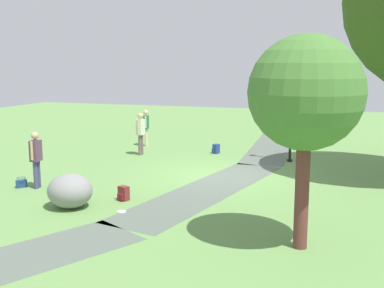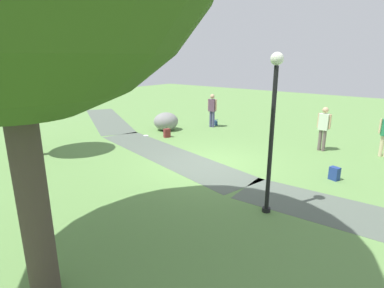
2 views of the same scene
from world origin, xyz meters
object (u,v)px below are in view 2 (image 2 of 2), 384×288
(woman_with_handbag, at_px, (212,108))
(backpack_by_boulder, at_px, (167,133))
(lamp_post, at_px, (273,119))
(frisbee_on_grass, at_px, (146,136))
(lawn_boulder, at_px, (166,121))
(handbag_on_grass, at_px, (216,123))
(passerby_on_path, at_px, (324,126))
(young_tree_near_path, at_px, (27,69))
(spare_backpack_on_lawn, at_px, (335,174))

(woman_with_handbag, height_order, backpack_by_boulder, woman_with_handbag)
(lamp_post, relative_size, backpack_by_boulder, 9.24)
(woman_with_handbag, distance_m, frisbee_on_grass, 3.89)
(backpack_by_boulder, bearing_deg, lawn_boulder, -45.23)
(handbag_on_grass, xyz_separation_m, frisbee_on_grass, (1.22, 4.02, -0.13))
(lawn_boulder, bearing_deg, woman_with_handbag, -124.41)
(passerby_on_path, relative_size, handbag_on_grass, 4.55)
(passerby_on_path, xyz_separation_m, frisbee_on_grass, (7.20, 2.72, -1.00))
(backpack_by_boulder, bearing_deg, lamp_post, 151.14)
(young_tree_near_path, relative_size, spare_backpack_on_lawn, 10.90)
(young_tree_near_path, height_order, woman_with_handbag, young_tree_near_path)
(lamp_post, xyz_separation_m, handbag_on_grass, (6.54, -7.34, -2.13))
(passerby_on_path, height_order, spare_backpack_on_lawn, passerby_on_path)
(backpack_by_boulder, relative_size, spare_backpack_on_lawn, 1.00)
(lawn_boulder, xyz_separation_m, passerby_on_path, (-7.27, -1.25, 0.56))
(backpack_by_boulder, bearing_deg, young_tree_near_path, 68.73)
(lamp_post, distance_m, spare_backpack_on_lawn, 3.85)
(lawn_boulder, distance_m, frisbee_on_grass, 1.53)
(lamp_post, height_order, backpack_by_boulder, lamp_post)
(woman_with_handbag, xyz_separation_m, handbag_on_grass, (0.11, -0.50, -0.87))
(lamp_post, xyz_separation_m, spare_backpack_on_lawn, (-0.71, -3.16, -2.08))
(lawn_boulder, bearing_deg, spare_backpack_on_lawn, 169.18)
(woman_with_handbag, bearing_deg, frisbee_on_grass, 69.21)
(woman_with_handbag, relative_size, spare_backpack_on_lawn, 4.35)
(lawn_boulder, bearing_deg, passerby_on_path, -170.23)
(young_tree_near_path, bearing_deg, lawn_boulder, -98.63)
(young_tree_near_path, bearing_deg, lamp_post, -171.74)
(spare_backpack_on_lawn, bearing_deg, frisbee_on_grass, -1.13)
(young_tree_near_path, xyz_separation_m, spare_backpack_on_lawn, (-9.46, -4.43, -2.98))
(passerby_on_path, height_order, handbag_on_grass, passerby_on_path)
(handbag_on_grass, relative_size, backpack_by_boulder, 0.96)
(frisbee_on_grass, bearing_deg, backpack_by_boulder, -156.31)
(spare_backpack_on_lawn, bearing_deg, young_tree_near_path, 25.08)
(woman_with_handbag, xyz_separation_m, backpack_by_boulder, (0.37, 3.09, -0.82))
(spare_backpack_on_lawn, bearing_deg, passerby_on_path, -66.34)
(woman_with_handbag, bearing_deg, lamp_post, 133.23)
(spare_backpack_on_lawn, height_order, frisbee_on_grass, spare_backpack_on_lawn)
(backpack_by_boulder, bearing_deg, passerby_on_path, -159.81)
(woman_with_handbag, distance_m, passerby_on_path, 5.92)
(lawn_boulder, relative_size, backpack_by_boulder, 4.01)
(frisbee_on_grass, bearing_deg, young_tree_near_path, 77.85)
(lamp_post, xyz_separation_m, woman_with_handbag, (6.43, -6.84, -1.26))
(passerby_on_path, bearing_deg, woman_with_handbag, -7.72)
(passerby_on_path, distance_m, frisbee_on_grass, 7.76)
(young_tree_near_path, xyz_separation_m, passerby_on_path, (-8.19, -7.31, -2.16))
(passerby_on_path, height_order, backpack_by_boulder, passerby_on_path)
(spare_backpack_on_lawn, relative_size, frisbee_on_grass, 1.68)
(lawn_boulder, height_order, passerby_on_path, passerby_on_path)
(lamp_post, bearing_deg, passerby_on_path, -84.74)
(lamp_post, relative_size, lawn_boulder, 2.30)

